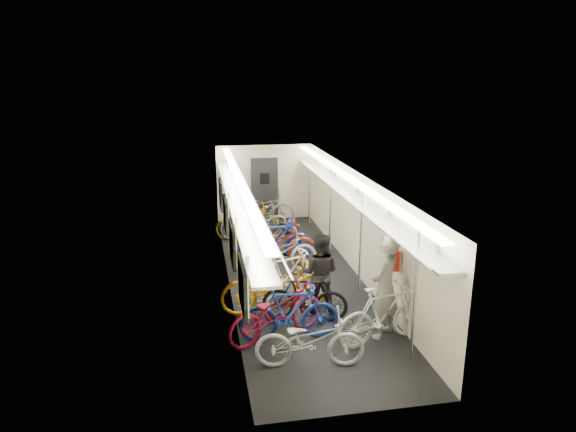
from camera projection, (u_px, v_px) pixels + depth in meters
name	position (u px, v px, depth m)	size (l,w,h in m)	color
train_car_shell	(273.00, 201.00, 12.07)	(10.00, 10.00, 10.00)	black
bicycle_0	(310.00, 340.00, 8.19)	(0.61, 1.76, 0.92)	#BBBBC0
bicycle_1	(289.00, 312.00, 8.97)	(0.51, 1.80, 1.08)	navy
bicycle_2	(276.00, 312.00, 9.03)	(0.68, 1.95, 1.03)	maroon
bicycle_3	(305.00, 297.00, 9.70)	(0.46, 1.64, 0.99)	black
bicycle_4	(274.00, 285.00, 10.04)	(0.75, 2.16, 1.14)	orange
bicycle_5	(287.00, 275.00, 10.64)	(0.51, 1.80, 1.08)	white
bicycle_6	(278.00, 253.00, 12.01)	(0.67, 1.93, 1.02)	#A8A7AC
bicycle_7	(276.00, 240.00, 12.72)	(0.53, 1.89, 1.14)	#19299A
bicycle_8	(273.00, 244.00, 12.43)	(0.75, 2.15, 1.13)	maroon
bicycle_9	(267.00, 238.00, 13.03)	(0.50, 1.78, 1.07)	black
bicycle_10	(248.00, 221.00, 14.62)	(0.65, 1.85, 0.97)	gold
bicycle_11	(383.00, 314.00, 8.89)	(0.51, 1.81, 1.09)	silver
bicycle_12	(254.00, 221.00, 14.52)	(0.69, 1.99, 1.04)	slate
bicycle_14	(261.00, 208.00, 15.89)	(0.71, 2.05, 1.08)	slate
passenger_near	(385.00, 287.00, 9.02)	(0.69, 0.45, 1.90)	gray
passenger_mid	(320.00, 273.00, 9.99)	(0.79, 0.62, 1.63)	black
backpack	(392.00, 261.00, 9.34)	(0.26, 0.14, 0.38)	#AA1E11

